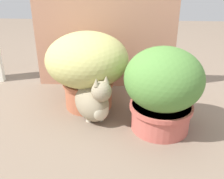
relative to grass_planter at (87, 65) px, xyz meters
name	(u,v)px	position (x,y,z in m)	size (l,w,h in m)	color
ground_plane	(98,120)	(0.08, -0.17, -0.27)	(6.00, 6.00, 0.00)	#7B6857
cardboard_backdrop	(105,33)	(0.08, 0.32, 0.12)	(0.99, 0.03, 0.80)	tan
grass_planter	(87,65)	(0.00, 0.00, 0.00)	(0.50, 0.50, 0.48)	#B26243
leafy_planter	(163,88)	(0.43, -0.23, -0.03)	(0.41, 0.41, 0.46)	#C35E53
cat	(93,102)	(0.05, -0.18, -0.15)	(0.29, 0.37, 0.32)	gray
mushroom_ornament_pink	(88,108)	(0.03, -0.19, -0.18)	(0.07, 0.07, 0.13)	beige
mushroom_ornament_red	(101,107)	(0.10, -0.18, -0.19)	(0.10, 0.10, 0.12)	#ECE9CA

